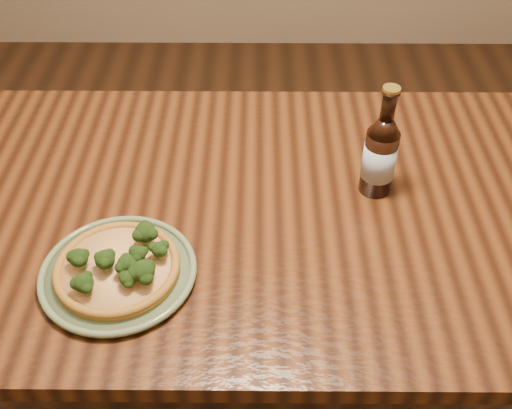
{
  "coord_description": "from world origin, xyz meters",
  "views": [
    {
      "loc": [
        0.06,
        -0.86,
        1.64
      ],
      "look_at": [
        0.06,
        0.02,
        0.82
      ],
      "focal_mm": 42.0,
      "sensor_mm": 36.0,
      "label": 1
    }
  ],
  "objects_px": {
    "plate": "(118,272)",
    "beer_bottle": "(380,155)",
    "pizza": "(118,266)",
    "table": "(232,233)"
  },
  "relations": [
    {
      "from": "table",
      "to": "beer_bottle",
      "type": "bearing_deg",
      "value": 8.84
    },
    {
      "from": "pizza",
      "to": "table",
      "type": "bearing_deg",
      "value": 45.78
    },
    {
      "from": "plate",
      "to": "beer_bottle",
      "type": "height_order",
      "value": "beer_bottle"
    },
    {
      "from": "plate",
      "to": "pizza",
      "type": "relative_size",
      "value": 1.26
    },
    {
      "from": "table",
      "to": "pizza",
      "type": "xyz_separation_m",
      "value": [
        -0.2,
        -0.21,
        0.12
      ]
    },
    {
      "from": "beer_bottle",
      "to": "plate",
      "type": "bearing_deg",
      "value": -151.34
    },
    {
      "from": "plate",
      "to": "beer_bottle",
      "type": "xyz_separation_m",
      "value": [
        0.53,
        0.26,
        0.09
      ]
    },
    {
      "from": "pizza",
      "to": "beer_bottle",
      "type": "relative_size",
      "value": 0.92
    },
    {
      "from": "table",
      "to": "pizza",
      "type": "distance_m",
      "value": 0.32
    },
    {
      "from": "beer_bottle",
      "to": "pizza",
      "type": "bearing_deg",
      "value": -151.08
    }
  ]
}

